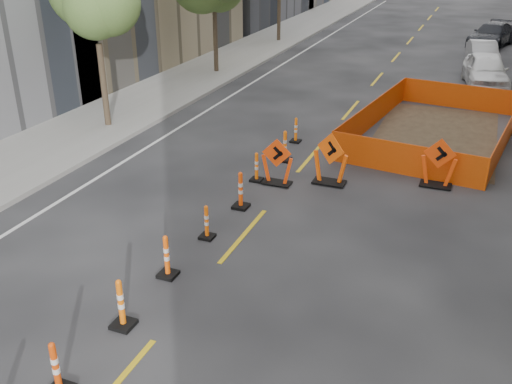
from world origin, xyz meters
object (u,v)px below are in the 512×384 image
at_px(channelizer_7, 285,146).
at_px(channelizer_1, 56,368).
at_px(channelizer_3, 167,256).
at_px(chevron_sign_left, 277,162).
at_px(channelizer_8, 296,130).
at_px(parked_car_mid, 483,54).
at_px(parked_car_far, 492,35).
at_px(channelizer_5, 241,190).
at_px(chevron_sign_center, 331,159).
at_px(channelizer_2, 121,304).
at_px(chevron_sign_right, 439,163).
at_px(parked_car_near, 486,70).
at_px(channelizer_6, 257,167).
at_px(channelizer_4, 207,222).

bearing_deg(channelizer_7, channelizer_1, -90.34).
xyz_separation_m(channelizer_3, chevron_sign_left, (0.56, 5.78, 0.22)).
bearing_deg(channelizer_3, channelizer_1, -88.81).
relative_size(channelizer_8, parked_car_mid, 0.23).
bearing_deg(parked_car_far, channelizer_7, -87.93).
bearing_deg(channelizer_5, parked_car_far, 78.15).
relative_size(channelizer_3, chevron_sign_center, 0.63).
bearing_deg(parked_car_far, channelizer_2, -84.28).
bearing_deg(channelizer_1, channelizer_8, 90.74).
height_order(channelizer_1, parked_car_far, parked_car_far).
distance_m(chevron_sign_right, parked_car_near, 13.47).
xyz_separation_m(channelizer_5, chevron_sign_center, (1.90, 2.58, 0.29)).
bearing_deg(channelizer_6, chevron_sign_center, 16.58).
height_order(channelizer_7, parked_car_mid, parked_car_mid).
relative_size(channelizer_2, channelizer_8, 1.17).
xyz_separation_m(channelizer_4, channelizer_5, (0.12, 1.93, 0.09)).
relative_size(channelizer_4, chevron_sign_center, 0.55).
relative_size(channelizer_1, parked_car_near, 0.22).
distance_m(channelizer_1, channelizer_8, 13.48).
height_order(chevron_sign_left, parked_car_mid, chevron_sign_left).
bearing_deg(channelizer_4, channelizer_8, 91.07).
bearing_deg(chevron_sign_right, channelizer_8, 156.53).
relative_size(channelizer_1, chevron_sign_left, 0.71).
height_order(channelizer_3, chevron_sign_right, chevron_sign_right).
xyz_separation_m(channelizer_1, channelizer_2, (0.00, 1.93, 0.02)).
relative_size(channelizer_4, channelizer_7, 0.86).
height_order(channelizer_8, parked_car_mid, parked_car_mid).
relative_size(chevron_sign_left, parked_car_mid, 0.37).
bearing_deg(channelizer_5, channelizer_3, -92.52).
distance_m(channelizer_4, chevron_sign_left, 3.90).
bearing_deg(channelizer_6, parked_car_mid, 73.61).
height_order(channelizer_2, chevron_sign_right, chevron_sign_right).
relative_size(channelizer_1, channelizer_6, 1.12).
bearing_deg(chevron_sign_left, channelizer_1, -101.72).
relative_size(channelizer_8, chevron_sign_center, 0.56).
distance_m(channelizer_2, channelizer_4, 3.85).
xyz_separation_m(channelizer_5, channelizer_8, (-0.26, 5.78, -0.08)).
height_order(channelizer_3, channelizer_4, channelizer_3).
relative_size(channelizer_7, channelizer_8, 1.15).
bearing_deg(channelizer_4, channelizer_1, -89.70).
distance_m(channelizer_3, channelizer_5, 3.86).
xyz_separation_m(channelizer_2, channelizer_3, (-0.08, 1.93, -0.02)).
distance_m(channelizer_3, parked_car_near, 21.75).
bearing_deg(chevron_sign_center, chevron_sign_right, 41.76).
height_order(channelizer_8, chevron_sign_left, chevron_sign_left).
height_order(chevron_sign_center, parked_car_far, chevron_sign_center).
distance_m(channelizer_2, chevron_sign_center, 8.59).
bearing_deg(channelizer_4, parked_car_near, 72.28).
relative_size(chevron_sign_left, chevron_sign_right, 0.95).
height_order(chevron_sign_center, parked_car_near, chevron_sign_center).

